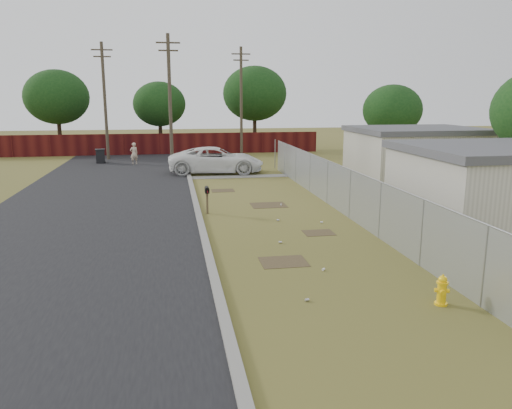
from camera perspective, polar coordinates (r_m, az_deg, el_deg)
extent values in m
plane|color=olive|center=(20.05, 2.24, -1.91)|extent=(120.00, 120.00, 0.00)
cube|color=black|center=(27.68, -16.70, 1.53)|extent=(9.00, 60.00, 0.02)
cube|color=gray|center=(27.47, -7.35, 1.98)|extent=(0.25, 60.00, 0.12)
cube|color=gray|center=(31.17, -2.10, 3.20)|extent=(6.20, 1.00, 0.03)
cylinder|color=gray|center=(12.90, 24.67, -6.49)|extent=(0.06, 0.06, 2.00)
cylinder|color=gray|center=(15.34, 18.44, -3.11)|extent=(0.06, 0.06, 2.00)
cylinder|color=gray|center=(17.96, 14.00, -0.66)|extent=(0.06, 0.06, 2.00)
cylinder|color=gray|center=(20.68, 10.71, 1.16)|extent=(0.06, 0.06, 2.00)
cylinder|color=gray|center=(23.47, 8.19, 2.55)|extent=(0.06, 0.06, 2.00)
cylinder|color=gray|center=(26.30, 6.20, 3.63)|extent=(0.06, 0.06, 2.00)
cylinder|color=gray|center=(29.17, 4.60, 4.51)|extent=(0.06, 0.06, 2.00)
cylinder|color=gray|center=(32.06, 3.29, 5.22)|extent=(0.06, 0.06, 2.00)
cylinder|color=gray|center=(34.98, 2.19, 5.81)|extent=(0.06, 0.06, 2.00)
cylinder|color=gray|center=(21.45, 9.89, 4.29)|extent=(0.04, 26.00, 0.04)
cube|color=gray|center=(21.60, 9.79, 1.66)|extent=(0.01, 26.00, 2.00)
cube|color=black|center=(21.76, 9.88, -0.15)|extent=(0.03, 26.00, 0.60)
cube|color=#4B1210|center=(44.24, -12.24, 6.76)|extent=(30.00, 0.12, 1.80)
cylinder|color=#4D4233|center=(35.02, -9.79, 11.40)|extent=(0.24, 0.24, 9.00)
cube|color=#4D4233|center=(35.20, -10.03, 17.75)|extent=(1.60, 0.10, 0.10)
cube|color=#4D4233|center=(35.15, -10.00, 16.94)|extent=(1.30, 0.10, 0.10)
cylinder|color=#4D4233|center=(41.32, -16.88, 11.15)|extent=(0.24, 0.24, 9.00)
cube|color=#4D4233|center=(41.47, -17.22, 16.54)|extent=(1.60, 0.10, 0.10)
cube|color=#4D4233|center=(41.43, -17.18, 15.85)|extent=(1.30, 0.10, 0.10)
cylinder|color=#4D4233|center=(43.44, -1.70, 11.69)|extent=(0.24, 0.24, 9.00)
cube|color=#4D4233|center=(43.58, -1.73, 16.82)|extent=(1.60, 0.10, 0.10)
cube|color=#4D4233|center=(43.54, -1.73, 16.16)|extent=(1.30, 0.10, 0.10)
cube|color=beige|center=(31.75, 17.73, 5.32)|extent=(7.00, 6.00, 2.80)
cube|color=#4B4B50|center=(31.62, 17.92, 8.11)|extent=(7.28, 6.24, 0.30)
cylinder|color=#2F2115|center=(49.15, -21.52, 7.59)|extent=(0.36, 0.36, 3.30)
ellipsoid|color=black|center=(49.05, -21.82, 11.34)|extent=(5.70, 5.70, 4.84)
cylinder|color=#2F2115|center=(49.15, -10.85, 7.95)|extent=(0.36, 0.36, 2.86)
ellipsoid|color=black|center=(49.03, -10.99, 11.21)|extent=(4.94, 4.94, 4.20)
cylinder|color=#2F2115|center=(48.79, -0.15, 8.53)|extent=(0.36, 0.36, 3.52)
ellipsoid|color=black|center=(48.69, -0.15, 12.57)|extent=(6.08, 6.08, 5.17)
cylinder|color=#2F2115|center=(40.90, 15.11, 6.78)|extent=(0.36, 0.36, 2.64)
ellipsoid|color=black|center=(40.76, 15.31, 10.39)|extent=(4.56, 4.56, 3.88)
cylinder|color=yellow|center=(12.99, 20.36, -10.56)|extent=(0.39, 0.39, 0.05)
cylinder|color=yellow|center=(12.89, 20.45, -9.45)|extent=(0.27, 0.27, 0.52)
cylinder|color=yellow|center=(12.80, 20.54, -8.36)|extent=(0.35, 0.35, 0.05)
sphere|color=yellow|center=(12.78, 20.57, -8.05)|extent=(0.26, 0.26, 0.21)
cylinder|color=yellow|center=(12.74, 20.60, -7.59)|extent=(0.05, 0.05, 0.05)
cylinder|color=yellow|center=(12.85, 19.92, -9.19)|extent=(0.12, 0.12, 0.10)
cylinder|color=yellow|center=(12.90, 21.03, -9.19)|extent=(0.12, 0.12, 0.10)
cylinder|color=yellow|center=(12.76, 20.59, -9.39)|extent=(0.15, 0.14, 0.13)
cube|color=brown|center=(21.31, -5.59, 0.23)|extent=(0.09, 0.09, 0.97)
cube|color=black|center=(21.21, -5.62, 1.59)|extent=(0.18, 0.47, 0.17)
cylinder|color=black|center=(21.20, -5.63, 1.82)|extent=(0.18, 0.47, 0.17)
cube|color=#B80D1E|center=(20.97, -5.57, 1.46)|extent=(0.02, 0.04, 0.10)
imported|color=white|center=(32.74, -4.56, 5.08)|extent=(6.36, 3.40, 1.70)
imported|color=beige|center=(38.03, -13.77, 5.69)|extent=(0.69, 0.58, 1.60)
cube|color=black|center=(39.38, -17.37, 5.25)|extent=(0.71, 0.71, 1.00)
cube|color=black|center=(39.33, -17.41, 6.01)|extent=(0.78, 0.78, 0.08)
cylinder|color=black|center=(39.12, -16.86, 4.66)|extent=(0.08, 0.21, 0.21)
cylinder|color=silver|center=(14.55, 7.71, -7.36)|extent=(0.12, 0.12, 0.07)
cylinder|color=silver|center=(17.05, 2.78, -4.32)|extent=(0.11, 0.09, 0.07)
cylinder|color=silver|center=(19.88, 7.50, -2.01)|extent=(0.12, 0.11, 0.07)
cylinder|color=silver|center=(12.44, 5.83, -10.79)|extent=(0.12, 0.10, 0.07)
cylinder|color=silver|center=(22.94, 2.88, -0.01)|extent=(0.08, 0.11, 0.07)
cylinder|color=silver|center=(20.06, 2.54, -1.79)|extent=(0.12, 0.11, 0.07)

